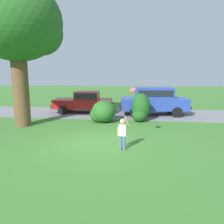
{
  "coord_description": "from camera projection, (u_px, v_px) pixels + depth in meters",
  "views": [
    {
      "loc": [
        1.82,
        -8.59,
        2.92
      ],
      "look_at": [
        0.64,
        1.45,
        1.1
      ],
      "focal_mm": 35.22,
      "sensor_mm": 36.0,
      "label": 1
    }
  ],
  "objects": [
    {
      "name": "shrub_near_tree",
      "position": [
        102.0,
        112.0,
        13.03
      ],
      "size": [
        1.53,
        1.61,
        1.3
      ],
      "color": "#286023",
      "rests_on": "ground"
    },
    {
      "name": "oak_tree_large",
      "position": [
        18.0,
        27.0,
        11.5
      ],
      "size": [
        4.83,
        4.86,
        7.55
      ],
      "color": "brown",
      "rests_on": "ground"
    },
    {
      "name": "driveway_strip",
      "position": [
        112.0,
        113.0,
        15.89
      ],
      "size": [
        28.0,
        4.4,
        0.02
      ],
      "primitive_type": "cube",
      "color": "slate",
      "rests_on": "ground"
    },
    {
      "name": "parked_sedan",
      "position": [
        84.0,
        101.0,
        16.15
      ],
      "size": [
        4.5,
        2.29,
        1.56
      ],
      "color": "maroon",
      "rests_on": "ground"
    },
    {
      "name": "child_thrower",
      "position": [
        123.0,
        132.0,
        8.31
      ],
      "size": [
        0.46,
        0.25,
        1.29
      ],
      "color": "#4C608C",
      "rests_on": "ground"
    },
    {
      "name": "parked_suv",
      "position": [
        154.0,
        100.0,
        15.18
      ],
      "size": [
        4.86,
        2.46,
        1.92
      ],
      "color": "#28429E",
      "rests_on": "ground"
    },
    {
      "name": "frisbee",
      "position": [
        133.0,
        90.0,
        9.01
      ],
      "size": [
        0.32,
        0.25,
        0.25
      ],
      "color": "red"
    },
    {
      "name": "shrub_centre_left",
      "position": [
        141.0,
        109.0,
        13.29
      ],
      "size": [
        1.13,
        1.31,
        1.7
      ],
      "color": "#1E511C",
      "rests_on": "ground"
    },
    {
      "name": "ground_plane",
      "position": [
        93.0,
        144.0,
        9.13
      ],
      "size": [
        80.0,
        80.0,
        0.0
      ],
      "primitive_type": "plane",
      "color": "#3D752D"
    }
  ]
}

